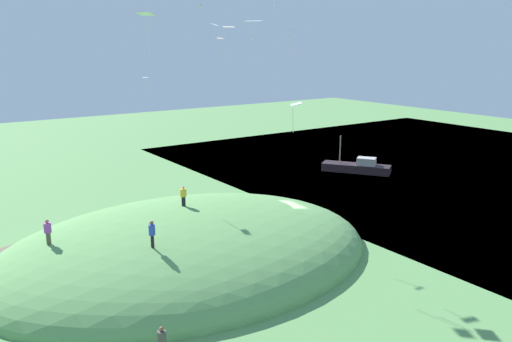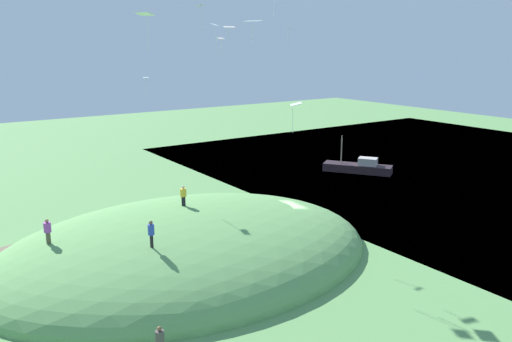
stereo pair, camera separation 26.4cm
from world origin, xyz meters
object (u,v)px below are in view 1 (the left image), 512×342
object	(u,v)px
boat_on_lake	(357,167)
kite_6	(145,80)
person_on_hilltop	(152,231)
kite_8	(220,40)
kite_0	(200,7)
kite_9	(296,105)
kite_7	(146,16)
person_near_shore	(162,338)
kite_1	(290,30)
kite_3	(215,26)
person_walking_path	(48,229)
person_with_child	(183,194)
kite_5	(254,22)
kite_4	(229,28)

from	to	relation	value
boat_on_lake	kite_6	xyz separation A→B (m)	(27.90, 2.90, 11.60)
person_on_hilltop	kite_8	distance (m)	20.39
kite_0	kite_9	bearing A→B (deg)	98.73
person_on_hilltop	kite_9	xyz separation A→B (m)	(-11.10, 0.09, 6.97)
kite_7	kite_9	bearing A→B (deg)	-177.38
boat_on_lake	kite_7	xyz separation A→B (m)	(33.04, 15.52, 15.91)
boat_on_lake	person_on_hilltop	distance (m)	36.44
person_near_shore	kite_0	distance (m)	27.17
kite_0	kite_1	distance (m)	11.30
person_near_shore	kite_3	xyz separation A→B (m)	(-10.15, -11.55, 15.26)
boat_on_lake	kite_0	xyz separation A→B (m)	(23.59, 4.50, 17.32)
kite_9	kite_1	bearing A→B (deg)	27.99
person_walking_path	person_on_hilltop	distance (m)	7.22
kite_1	boat_on_lake	bearing A→B (deg)	-145.94
person_with_child	kite_0	world-z (taller)	kite_0
kite_3	kite_5	bearing A→B (deg)	112.95
person_walking_path	kite_1	size ratio (longest dim) A/B	1.57
person_with_child	kite_5	world-z (taller)	kite_5
kite_7	kite_6	bearing A→B (deg)	-112.17
person_near_shore	kite_5	bearing A→B (deg)	64.99
kite_8	kite_3	bearing A→B (deg)	56.62
boat_on_lake	kite_1	xyz separation A→B (m)	(23.08, 15.60, 15.31)
person_near_shore	kite_8	xyz separation A→B (m)	(-14.85, -18.69, 14.38)
person_with_child	kite_8	distance (m)	14.62
person_walking_path	kite_9	xyz separation A→B (m)	(-15.99, 5.39, 7.42)
kite_3	kite_7	size ratio (longest dim) A/B	0.67
kite_6	kite_7	xyz separation A→B (m)	(5.14, 12.62, 4.31)
kite_7	person_on_hilltop	bearing A→B (deg)	-86.46
kite_6	kite_8	size ratio (longest dim) A/B	1.13
kite_1	kite_9	size ratio (longest dim) A/B	0.51
kite_8	kite_1	bearing A→B (deg)	80.20
kite_0	kite_3	world-z (taller)	kite_0
person_walking_path	kite_8	xyz separation A→B (m)	(-17.02, -6.41, 11.92)
kite_5	kite_3	bearing A→B (deg)	-67.05
kite_9	person_near_shore	bearing A→B (deg)	26.51
person_on_hilltop	kite_1	distance (m)	15.63
kite_6	kite_8	world-z (taller)	kite_8
person_near_shore	kite_6	size ratio (longest dim) A/B	1.00
person_near_shore	kite_4	size ratio (longest dim) A/B	1.31
person_walking_path	kite_7	bearing A→B (deg)	115.21
kite_6	person_on_hilltop	bearing A→B (deg)	66.70
kite_3	kite_4	size ratio (longest dim) A/B	1.15
kite_5	kite_4	bearing A→B (deg)	-109.19
kite_3	kite_5	world-z (taller)	kite_5
kite_5	kite_6	world-z (taller)	kite_5
person_on_hilltop	kite_5	distance (m)	15.38
kite_4	kite_9	world-z (taller)	kite_4
person_on_hilltop	kite_4	distance (m)	18.85
person_near_shore	kite_7	bearing A→B (deg)	94.75
person_near_shore	kite_5	distance (m)	21.07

